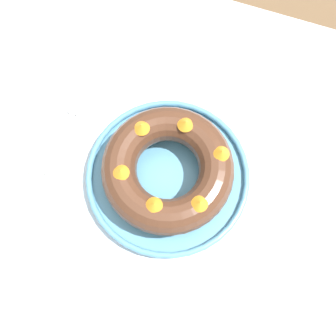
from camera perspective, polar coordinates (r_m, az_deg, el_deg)
The scene contains 7 objects.
ground_plane at distance 1.54m, azimuth -0.97°, elevation -8.72°, with size 8.00×8.00×0.00m, color brown.
dining_table at distance 0.90m, azimuth -1.64°, elevation -2.46°, with size 1.42×0.93×0.75m.
serving_dish at distance 0.80m, azimuth 0.00°, elevation -1.01°, with size 0.33×0.33×0.03m.
bundt_cake at distance 0.75m, azimuth 0.01°, elevation 0.01°, with size 0.26×0.26×0.08m.
fork at distance 0.87m, azimuth -14.43°, elevation 5.97°, with size 0.02×0.20×0.01m.
serving_knife at distance 0.87m, azimuth -16.92°, elevation 4.75°, with size 0.02×0.22×0.01m.
cake_knife at distance 0.85m, azimuth -13.56°, elevation 3.87°, with size 0.02×0.18×0.01m.
Camera 1 is at (0.10, -0.21, 1.52)m, focal length 42.00 mm.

